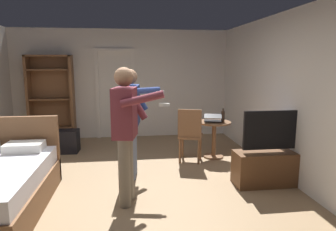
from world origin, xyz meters
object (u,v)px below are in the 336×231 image
wooden_chair (190,133)px  suitcase_dark (65,141)px  laptop (213,119)px  bottle_on_table (223,116)px  side_table (214,133)px  person_blue_shirt (126,127)px  bookshelf (51,95)px  person_striped_shirt (131,115)px  tv_flatscreen (273,163)px

wooden_chair → suitcase_dark: bearing=158.6°
laptop → bottle_on_table: bearing=-11.9°
side_table → person_blue_shirt: size_ratio=0.40×
suitcase_dark → bookshelf: bearing=117.0°
laptop → person_striped_shirt: (-1.52, -0.76, 0.24)m
wooden_chair → person_blue_shirt: person_blue_shirt is taller
laptop → suitcase_dark: 3.00m
bookshelf → wooden_chair: bookshelf is taller
bookshelf → suitcase_dark: bearing=-65.5°
suitcase_dark → person_blue_shirt: bearing=-60.2°
side_table → person_striped_shirt: size_ratio=0.41×
bottle_on_table → side_table: bearing=150.3°
side_table → bottle_on_table: size_ratio=2.68×
wooden_chair → person_striped_shirt: (-1.06, -0.58, 0.45)m
side_table → bottle_on_table: (0.14, -0.08, 0.34)m
tv_flatscreen → laptop: size_ratio=2.87×
wooden_chair → person_striped_shirt: size_ratio=0.58×
bookshelf → suitcase_dark: 1.38m
tv_flatscreen → person_striped_shirt: size_ratio=0.68×
laptop → suitcase_dark: (-2.85, 0.76, -0.53)m
wooden_chair → suitcase_dark: (-2.39, 0.94, -0.32)m
bookshelf → laptop: bookshelf is taller
person_blue_shirt → bookshelf: bearing=116.5°
tv_flatscreen → person_striped_shirt: person_striped_shirt is taller
laptop → person_blue_shirt: size_ratio=0.23×
person_striped_shirt → tv_flatscreen: bearing=-15.8°
tv_flatscreen → laptop: bearing=112.2°
tv_flatscreen → suitcase_dark: bearing=148.2°
bookshelf → person_striped_shirt: (1.79, -2.52, -0.07)m
tv_flatscreen → side_table: 1.48m
suitcase_dark → side_table: bearing=-11.6°
laptop → person_striped_shirt: 1.72m
tv_flatscreen → person_striped_shirt: (-2.07, 0.59, 0.67)m
tv_flatscreen → suitcase_dark: 4.00m
tv_flatscreen → wooden_chair: tv_flatscreen is taller
bookshelf → side_table: 3.81m
bookshelf → laptop: (3.31, -1.76, -0.31)m
person_striped_shirt → suitcase_dark: person_striped_shirt is taller
bookshelf → person_blue_shirt: bearing=-63.5°
tv_flatscreen → person_striped_shirt: 2.26m
person_blue_shirt → suitcase_dark: 2.83m
bookshelf → tv_flatscreen: (3.86, -3.11, -0.74)m
side_table → person_blue_shirt: person_blue_shirt is taller
side_table → bottle_on_table: bearing=-29.7°
laptop → wooden_chair: bearing=-159.6°
bottle_on_table → person_blue_shirt: size_ratio=0.15×
tv_flatscreen → wooden_chair: (-1.02, 1.17, 0.22)m
tv_flatscreen → bottle_on_table: 1.44m
bottle_on_table → suitcase_dark: size_ratio=0.50×
side_table → person_striped_shirt: (-1.57, -0.80, 0.52)m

